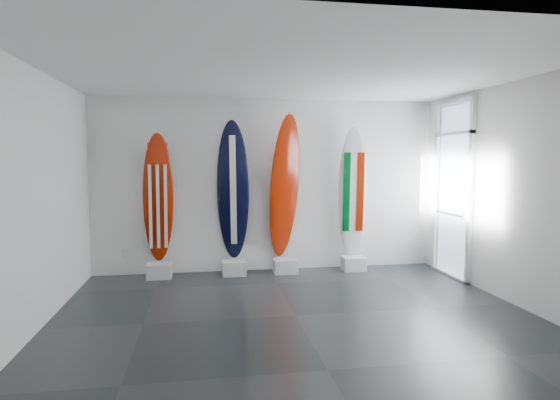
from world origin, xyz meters
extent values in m
plane|color=black|center=(0.00, 0.00, 0.00)|extent=(6.00, 6.00, 0.00)
plane|color=white|center=(0.00, 0.00, 3.00)|extent=(6.00, 6.00, 0.00)
plane|color=white|center=(0.00, 2.50, 1.50)|extent=(6.00, 0.00, 6.00)
plane|color=white|center=(0.00, -2.50, 1.50)|extent=(6.00, 0.00, 6.00)
plane|color=white|center=(-3.00, 0.00, 1.50)|extent=(0.00, 5.00, 5.00)
plane|color=white|center=(3.00, 0.00, 1.50)|extent=(0.00, 5.00, 5.00)
cube|color=silver|center=(-1.86, 2.18, 0.12)|extent=(0.40, 0.30, 0.24)
ellipsoid|color=#8F1702|center=(-1.86, 2.28, 1.31)|extent=(0.53, 0.44, 2.15)
cube|color=silver|center=(-0.63, 2.18, 0.12)|extent=(0.40, 0.30, 0.24)
ellipsoid|color=black|center=(-0.63, 2.28, 1.42)|extent=(0.59, 0.48, 2.37)
cube|color=silver|center=(0.26, 2.18, 0.12)|extent=(0.40, 0.30, 0.24)
ellipsoid|color=#8F1702|center=(0.26, 2.28, 1.48)|extent=(0.68, 0.60, 2.49)
cube|color=silver|center=(1.48, 2.18, 0.12)|extent=(0.40, 0.30, 0.24)
ellipsoid|color=silver|center=(1.48, 2.28, 1.38)|extent=(0.53, 0.22, 2.28)
cube|color=silver|center=(-2.45, 2.48, 0.35)|extent=(0.09, 0.02, 0.13)
camera|label=1|loc=(-1.12, -5.59, 1.96)|focal=29.90mm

